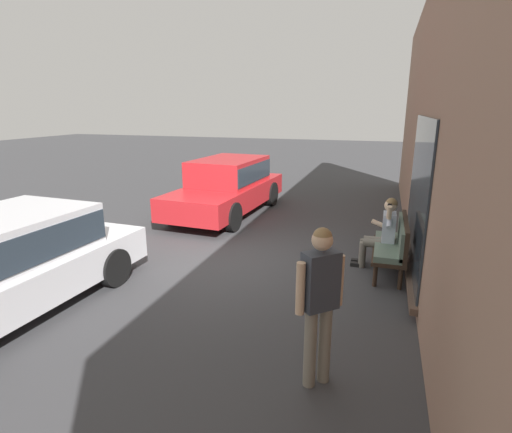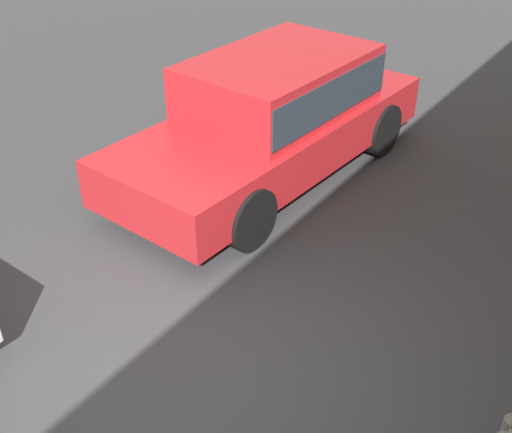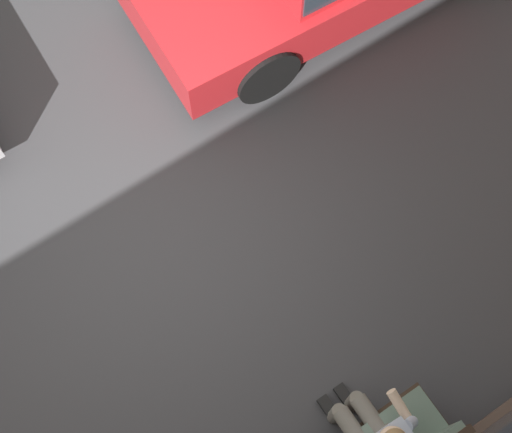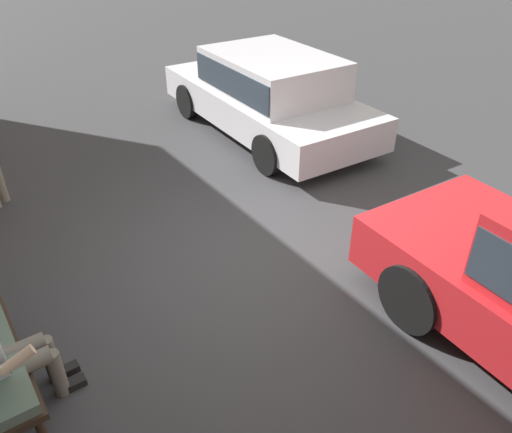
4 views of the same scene
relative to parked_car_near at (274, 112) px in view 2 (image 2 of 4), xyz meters
The scene contains 2 objects.
ground_plane 3.64m from the parked_car_near, 23.46° to the left, with size 60.00×60.00×0.00m, color #38383A.
parked_car_near is the anchor object (origin of this frame).
Camera 2 is at (2.79, 2.60, 4.00)m, focal length 45.00 mm.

